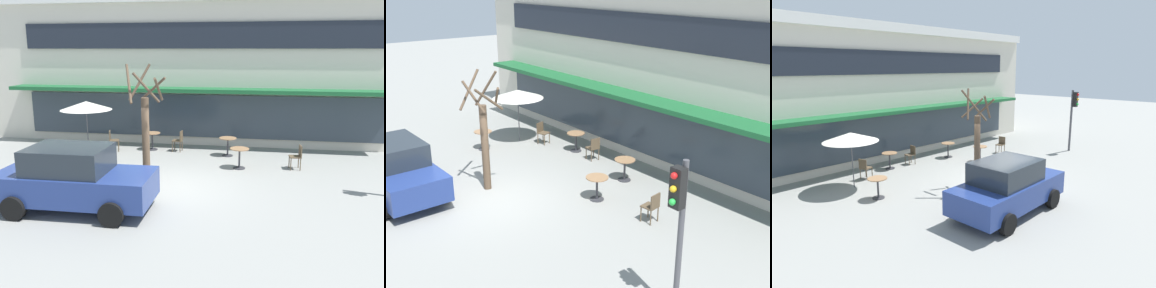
{
  "view_description": "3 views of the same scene",
  "coord_description": "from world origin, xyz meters",
  "views": [
    {
      "loc": [
        2.82,
        -11.84,
        4.28
      ],
      "look_at": [
        0.36,
        2.38,
        0.89
      ],
      "focal_mm": 38.0,
      "sensor_mm": 36.0,
      "label": 1
    },
    {
      "loc": [
        12.38,
        -6.3,
        6.53
      ],
      "look_at": [
        0.25,
        3.26,
        1.18
      ],
      "focal_mm": 45.0,
      "sensor_mm": 36.0,
      "label": 2
    },
    {
      "loc": [
        -10.64,
        -8.21,
        4.64
      ],
      "look_at": [
        0.56,
        2.23,
        1.18
      ],
      "focal_mm": 32.0,
      "sensor_mm": 36.0,
      "label": 3
    }
  ],
  "objects": [
    {
      "name": "cafe_table_near_wall",
      "position": [
        2.09,
        2.56,
        0.52
      ],
      "size": [
        0.7,
        0.7,
        0.76
      ],
      "color": "#333338",
      "rests_on": "ground"
    },
    {
      "name": "parked_sedan",
      "position": [
        -2.07,
        -2.14,
        0.88
      ],
      "size": [
        4.23,
        2.07,
        1.76
      ],
      "color": "navy",
      "rests_on": "ground"
    },
    {
      "name": "street_tree",
      "position": [
        -0.77,
        0.3,
        1.75
      ],
      "size": [
        1.31,
        1.31,
        3.83
      ],
      "color": "brown",
      "rests_on": "ground"
    },
    {
      "name": "building_facade",
      "position": [
        0.0,
        9.96,
        3.36
      ],
      "size": [
        19.96,
        9.1,
        6.72
      ],
      "color": "beige",
      "rests_on": "ground"
    },
    {
      "name": "cafe_chair_0",
      "position": [
        -0.6,
        4.68,
        0.53
      ],
      "size": [
        0.43,
        0.43,
        0.89
      ],
      "color": "brown",
      "rests_on": "ground"
    },
    {
      "name": "ground_plane",
      "position": [
        0.0,
        0.0,
        0.0
      ],
      "size": [
        80.0,
        80.0,
        0.0
      ],
      "primitive_type": "plane",
      "color": "gray"
    },
    {
      "name": "cafe_chair_2",
      "position": [
        -3.41,
        4.25,
        0.53
      ],
      "size": [
        0.5,
        0.5,
        0.89
      ],
      "color": "brown",
      "rests_on": "ground"
    },
    {
      "name": "cafe_table_streetside",
      "position": [
        1.51,
        4.27,
        0.52
      ],
      "size": [
        0.7,
        0.7,
        0.76
      ],
      "color": "#333338",
      "rests_on": "ground"
    },
    {
      "name": "cafe_chair_1",
      "position": [
        4.16,
        2.81,
        0.53
      ],
      "size": [
        0.45,
        0.45,
        0.89
      ],
      "color": "brown",
      "rests_on": "ground"
    },
    {
      "name": "cafe_table_mid_patio",
      "position": [
        -4.25,
        1.99,
        0.52
      ],
      "size": [
        0.7,
        0.7,
        0.76
      ],
      "color": "#333338",
      "rests_on": "ground"
    },
    {
      "name": "cafe_table_by_tree",
      "position": [
        -1.79,
        4.76,
        0.52
      ],
      "size": [
        0.7,
        0.7,
        0.76
      ],
      "color": "#333338",
      "rests_on": "ground"
    },
    {
      "name": "patio_umbrella_green_folded",
      "position": [
        -4.25,
        3.67,
        2.02
      ],
      "size": [
        2.1,
        2.1,
        2.2
      ],
      "color": "#4C4C51",
      "rests_on": "ground"
    },
    {
      "name": "traffic_light_pole",
      "position": [
        7.2,
        0.19,
        2.3
      ],
      "size": [
        0.26,
        0.44,
        3.4
      ],
      "color": "#47474C",
      "rests_on": "ground"
    }
  ]
}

